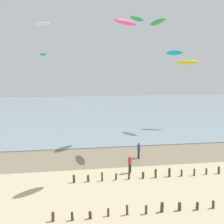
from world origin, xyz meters
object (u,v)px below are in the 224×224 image
object	(u,v)px
kite_aloft_4	(41,24)
kite_aloft_9	(188,62)
person_left_flank	(139,150)
kite_aloft_7	(137,19)
kite_aloft_6	(158,22)
kite_aloft_2	(174,53)
kite_aloft_0	(43,54)
kite_aloft_5	(126,22)
person_right_flank	(130,164)

from	to	relation	value
kite_aloft_4	kite_aloft_9	world-z (taller)	kite_aloft_4
person_left_flank	kite_aloft_7	distance (m)	16.20
kite_aloft_6	kite_aloft_9	xyz separation A→B (m)	(9.40, 12.79, -3.89)
kite_aloft_7	kite_aloft_2	bearing A→B (deg)	166.72
person_left_flank	kite_aloft_0	distance (m)	17.06
kite_aloft_7	person_left_flank	bearing A→B (deg)	26.67
kite_aloft_6	person_left_flank	bearing A→B (deg)	-55.08
person_left_flank	kite_aloft_2	distance (m)	18.74
kite_aloft_5	kite_aloft_9	size ratio (longest dim) A/B	0.75
kite_aloft_2	kite_aloft_5	world-z (taller)	kite_aloft_5
kite_aloft_0	kite_aloft_7	bearing A→B (deg)	-88.37
kite_aloft_2	kite_aloft_9	size ratio (longest dim) A/B	0.90
kite_aloft_5	kite_aloft_6	distance (m)	9.17
kite_aloft_5	kite_aloft_6	size ratio (longest dim) A/B	0.79
kite_aloft_2	kite_aloft_7	size ratio (longest dim) A/B	1.01
kite_aloft_2	kite_aloft_6	distance (m)	12.36
kite_aloft_0	kite_aloft_2	world-z (taller)	kite_aloft_2
kite_aloft_5	kite_aloft_2	bearing A→B (deg)	17.31
kite_aloft_0	person_right_flank	bearing A→B (deg)	-135.25
kite_aloft_9	person_left_flank	bearing A→B (deg)	71.75
kite_aloft_4	kite_aloft_6	bearing A→B (deg)	157.36
kite_aloft_9	person_right_flank	bearing A→B (deg)	74.45
kite_aloft_6	kite_aloft_9	world-z (taller)	kite_aloft_6
kite_aloft_0	kite_aloft_2	size ratio (longest dim) A/B	0.59
kite_aloft_0	kite_aloft_4	world-z (taller)	kite_aloft_4
person_left_flank	person_right_flank	size ratio (longest dim) A/B	1.00
person_right_flank	kite_aloft_2	bearing A→B (deg)	57.70
kite_aloft_4	kite_aloft_6	world-z (taller)	kite_aloft_4
kite_aloft_2	kite_aloft_6	bearing A→B (deg)	-54.84
person_left_flank	kite_aloft_4	bearing A→B (deg)	120.31
kite_aloft_0	kite_aloft_5	distance (m)	16.20
person_left_flank	kite_aloft_6	world-z (taller)	kite_aloft_6
kite_aloft_7	kite_aloft_9	world-z (taller)	kite_aloft_7
kite_aloft_4	kite_aloft_7	size ratio (longest dim) A/B	0.98
person_left_flank	kite_aloft_0	bearing A→B (deg)	139.29
person_right_flank	kite_aloft_2	size ratio (longest dim) A/B	0.53
person_right_flank	kite_aloft_4	world-z (taller)	kite_aloft_4
person_left_flank	kite_aloft_0	world-z (taller)	kite_aloft_0
kite_aloft_9	kite_aloft_5	bearing A→B (deg)	74.75
kite_aloft_7	kite_aloft_9	xyz separation A→B (m)	(10.52, 8.18, -5.01)
person_right_flank	kite_aloft_6	world-z (taller)	kite_aloft_6
person_right_flank	kite_aloft_0	bearing A→B (deg)	122.67
person_left_flank	kite_aloft_2	size ratio (longest dim) A/B	0.53
kite_aloft_4	kite_aloft_6	size ratio (longest dim) A/B	0.92
kite_aloft_2	person_left_flank	bearing A→B (deg)	-58.92
kite_aloft_4	kite_aloft_5	distance (m)	26.33
kite_aloft_2	kite_aloft_9	world-z (taller)	kite_aloft_2
kite_aloft_2	kite_aloft_5	distance (m)	21.16
kite_aloft_5	kite_aloft_7	world-z (taller)	kite_aloft_7
person_left_flank	kite_aloft_5	world-z (taller)	kite_aloft_5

